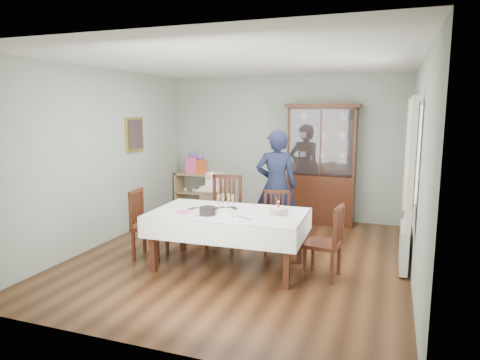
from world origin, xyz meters
The scene contains 25 objects.
floor centered at (0.00, 0.00, 0.00)m, with size 5.00×5.00×0.00m, color #593319.
room_shell centered at (0.00, 0.53, 1.70)m, with size 5.00×5.00×5.00m.
dining_table centered at (-0.02, -0.45, 0.38)m, with size 2.03×1.21×0.76m.
china_cabinet centered at (0.75, 2.26, 1.12)m, with size 1.30×0.48×2.18m.
sideboard centered at (-1.75, 2.28, 0.40)m, with size 0.90×0.38×0.80m.
picture_frame centered at (-2.22, 0.80, 1.65)m, with size 0.04×0.48×0.58m, color gold.
window centered at (2.22, 0.30, 1.55)m, with size 0.04×1.02×1.22m, color white.
curtain_left centered at (2.16, -0.32, 1.45)m, with size 0.07×0.30×1.55m, color silver.
curtain_right centered at (2.16, 0.92, 1.45)m, with size 0.07×0.30×1.55m, color silver.
radiator centered at (2.16, 0.30, 0.30)m, with size 0.10×0.80×0.55m, color white.
chair_far_left centered at (-0.42, 0.37, 0.32)m, with size 0.52×0.52×1.08m.
chair_far_right centered at (0.43, 0.35, 0.27)m, with size 0.50×0.50×0.90m.
chair_end_left centered at (-1.22, -0.44, 0.29)m, with size 0.49×0.49×0.96m.
chair_end_right centered at (1.22, -0.36, 0.28)m, with size 0.47×0.47×0.93m.
woman centered at (0.25, 0.95, 0.89)m, with size 0.65×0.42×1.77m, color black.
high_chair centered at (-0.90, 1.06, 0.41)m, with size 0.46×0.46×1.04m.
champagne_tray centered at (-0.10, -0.34, 0.82)m, with size 0.32×0.32×0.20m.
birthday_cake centered at (0.64, -0.40, 0.81)m, with size 0.27×0.27×0.19m.
plate_stack_dark centered at (-0.21, -0.68, 0.81)m, with size 0.21×0.21×0.10m, color black.
plate_stack_white centered at (0.04, -0.70, 0.81)m, with size 0.21×0.21×0.09m, color white.
napkin_stack centered at (-0.54, -0.69, 0.77)m, with size 0.14×0.14×0.02m, color #F95CA6.
cutlery centered at (-0.56, -0.45, 0.77)m, with size 0.12×0.17×0.01m, color silver, non-canonical shape.
cake_knife centered at (0.29, -0.70, 0.77)m, with size 0.26×0.02×0.01m, color silver.
gift_bag_pink centered at (-1.86, 2.26, 0.99)m, with size 0.25×0.17×0.44m.
gift_bag_orange centered at (-1.68, 2.26, 0.97)m, with size 0.23×0.18×0.39m.
Camera 1 is at (1.95, -5.49, 2.08)m, focal length 32.00 mm.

